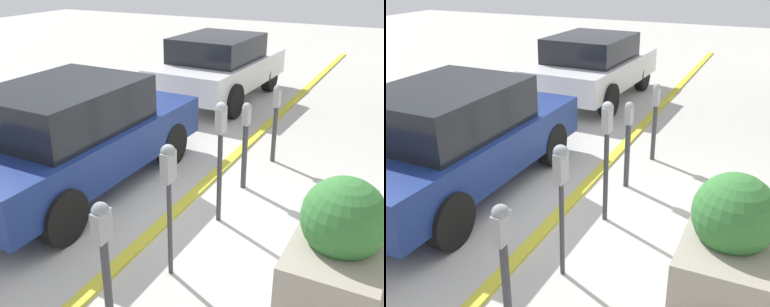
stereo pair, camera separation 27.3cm
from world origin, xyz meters
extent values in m
plane|color=beige|center=(0.00, 0.00, 0.00)|extent=(40.00, 40.00, 0.00)
cube|color=gold|center=(0.00, 0.08, 0.02)|extent=(24.50, 0.16, 0.04)
cylinder|color=#38383D|center=(-2.24, -0.51, 0.54)|extent=(0.07, 0.07, 1.07)
cube|color=#99999E|center=(-2.24, -0.51, 1.21)|extent=(0.18, 0.09, 0.27)
sphere|color=gray|center=(-2.24, -0.51, 1.34)|extent=(0.15, 0.15, 0.15)
cylinder|color=#38383D|center=(-1.17, -0.50, 0.56)|extent=(0.05, 0.05, 1.11)
cube|color=#99999E|center=(-1.17, -0.50, 1.27)|extent=(0.18, 0.09, 0.32)
sphere|color=gray|center=(-1.17, -0.50, 1.43)|extent=(0.15, 0.15, 0.15)
cylinder|color=#38383D|center=(0.06, -0.51, 0.61)|extent=(0.06, 0.06, 1.22)
cube|color=#99999E|center=(0.06, -0.51, 1.38)|extent=(0.16, 0.09, 0.32)
sphere|color=gray|center=(0.06, -0.51, 1.54)|extent=(0.14, 0.14, 0.14)
cylinder|color=#38383D|center=(1.07, -0.46, 0.50)|extent=(0.08, 0.08, 0.99)
cube|color=#99999E|center=(1.07, -0.46, 1.12)|extent=(0.14, 0.09, 0.26)
sphere|color=gray|center=(1.07, -0.46, 1.26)|extent=(0.12, 0.12, 0.12)
cylinder|color=#38383D|center=(2.19, -0.55, 0.48)|extent=(0.07, 0.07, 0.96)
cube|color=#99999E|center=(2.19, -0.55, 1.11)|extent=(0.15, 0.09, 0.29)
sphere|color=gray|center=(2.19, -0.55, 1.25)|extent=(0.13, 0.13, 0.13)
cube|color=#A39989|center=(-0.51, -2.11, 0.25)|extent=(1.44, 0.93, 0.50)
sphere|color=#387A38|center=(-0.51, -2.11, 0.78)|extent=(0.86, 0.86, 0.86)
cube|color=navy|center=(0.04, 1.77, 0.66)|extent=(4.18, 1.92, 0.61)
cube|color=black|center=(-0.13, 1.77, 1.27)|extent=(2.19, 1.66, 0.62)
cylinder|color=black|center=(1.33, 0.92, 0.35)|extent=(0.70, 0.22, 0.70)
cylinder|color=black|center=(1.33, 2.62, 0.35)|extent=(0.70, 0.22, 0.70)
cylinder|color=black|center=(-1.25, 0.92, 0.35)|extent=(0.70, 0.22, 0.70)
cube|color=silver|center=(5.21, 1.80, 0.67)|extent=(4.01, 2.04, 0.60)
cube|color=black|center=(5.05, 1.80, 1.25)|extent=(2.11, 1.74, 0.55)
cylinder|color=black|center=(6.43, 0.93, 0.37)|extent=(0.74, 0.23, 0.74)
cylinder|color=black|center=(6.43, 2.67, 0.37)|extent=(0.74, 0.23, 0.74)
cylinder|color=black|center=(3.98, 0.93, 0.37)|extent=(0.74, 0.23, 0.74)
cylinder|color=black|center=(3.98, 2.67, 0.37)|extent=(0.74, 0.23, 0.74)
camera|label=1|loc=(-4.59, -2.53, 3.14)|focal=42.00mm
camera|label=2|loc=(-4.71, -2.29, 3.14)|focal=42.00mm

